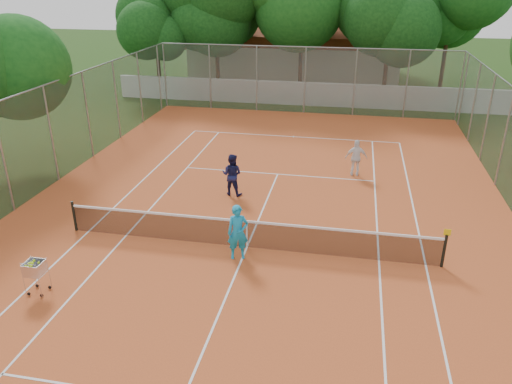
% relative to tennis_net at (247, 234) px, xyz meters
% --- Properties ---
extents(ground, '(120.00, 120.00, 0.00)m').
position_rel_tennis_net_xyz_m(ground, '(0.00, 0.00, -0.51)').
color(ground, '#19330E').
rests_on(ground, ground).
extents(court_pad, '(18.00, 34.00, 0.02)m').
position_rel_tennis_net_xyz_m(court_pad, '(0.00, 0.00, -0.50)').
color(court_pad, '#C25425').
rests_on(court_pad, ground).
extents(court_lines, '(10.98, 23.78, 0.01)m').
position_rel_tennis_net_xyz_m(court_lines, '(0.00, 0.00, -0.49)').
color(court_lines, white).
rests_on(court_lines, court_pad).
extents(tennis_net, '(11.88, 0.10, 0.98)m').
position_rel_tennis_net_xyz_m(tennis_net, '(0.00, 0.00, 0.00)').
color(tennis_net, black).
rests_on(tennis_net, court_pad).
extents(perimeter_fence, '(18.00, 34.00, 4.00)m').
position_rel_tennis_net_xyz_m(perimeter_fence, '(0.00, 0.00, 1.49)').
color(perimeter_fence, slate).
rests_on(perimeter_fence, ground).
extents(boundary_wall, '(26.00, 0.30, 1.50)m').
position_rel_tennis_net_xyz_m(boundary_wall, '(0.00, 19.00, 0.24)').
color(boundary_wall, silver).
rests_on(boundary_wall, ground).
extents(clubhouse, '(16.40, 9.00, 4.40)m').
position_rel_tennis_net_xyz_m(clubhouse, '(-2.00, 29.00, 1.69)').
color(clubhouse, beige).
rests_on(clubhouse, ground).
extents(tropical_trees, '(29.00, 19.00, 10.00)m').
position_rel_tennis_net_xyz_m(tropical_trees, '(0.00, 22.00, 4.49)').
color(tropical_trees, '#0D3610').
rests_on(tropical_trees, ground).
extents(player_near, '(0.73, 0.59, 1.74)m').
position_rel_tennis_net_xyz_m(player_near, '(-0.13, -0.65, 0.38)').
color(player_near, '#1792C3').
rests_on(player_near, court_pad).
extents(player_far_left, '(0.89, 0.73, 1.67)m').
position_rel_tennis_net_xyz_m(player_far_left, '(-1.43, 3.95, 0.34)').
color(player_far_left, '#171945').
rests_on(player_far_left, court_pad).
extents(player_far_right, '(0.96, 0.46, 1.59)m').
position_rel_tennis_net_xyz_m(player_far_right, '(3.29, 6.94, 0.30)').
color(player_far_right, white).
rests_on(player_far_right, court_pad).
extents(ball_hopper, '(0.62, 0.62, 1.05)m').
position_rel_tennis_net_xyz_m(ball_hopper, '(-5.08, -3.49, 0.04)').
color(ball_hopper, silver).
rests_on(ball_hopper, court_pad).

